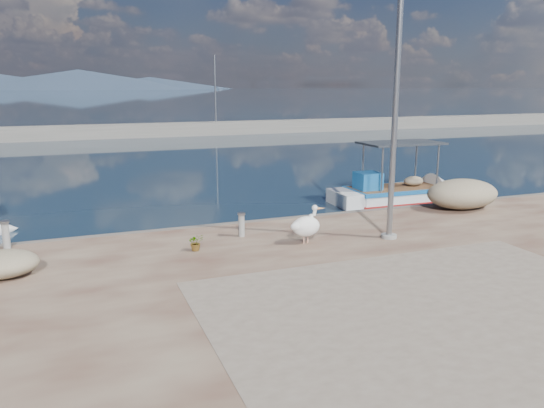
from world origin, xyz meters
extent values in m
plane|color=#162635|center=(0.00, 0.00, 0.00)|extent=(1400.00, 1400.00, 0.00)
cube|color=gray|center=(1.00, -3.00, 0.50)|extent=(9.00, 7.00, 0.01)
cube|color=gray|center=(0.00, 40.00, 0.60)|extent=(120.00, 2.20, 1.20)
cylinder|color=gray|center=(8.00, 40.00, 4.00)|extent=(0.16, 0.16, 7.00)
cone|color=#28384C|center=(-70.00, 650.00, 8.00)|extent=(220.00, 220.00, 16.00)
cone|color=#28384C|center=(10.00, 650.00, 11.00)|extent=(280.00, 280.00, 22.00)
cone|color=#28384C|center=(90.00, 650.00, 7.00)|extent=(200.00, 200.00, 14.00)
cube|color=white|center=(7.23, 7.91, 0.08)|extent=(5.97, 2.00, 0.98)
cube|color=#185FA1|center=(7.23, 7.91, 0.51)|extent=(4.30, 2.05, 0.14)
cube|color=maroon|center=(7.23, 7.91, 0.02)|extent=(4.30, 2.03, 0.12)
cube|color=#185FA1|center=(5.74, 7.92, 0.92)|extent=(0.93, 0.93, 0.72)
cube|color=#24282E|center=(7.23, 7.91, 2.41)|extent=(3.29, 1.88, 0.08)
cylinder|color=tan|center=(0.33, 2.22, 0.63)|extent=(0.03, 0.03, 0.26)
cylinder|color=tan|center=(0.46, 2.24, 0.63)|extent=(0.03, 0.03, 0.26)
ellipsoid|color=white|center=(0.39, 2.23, 0.97)|extent=(0.87, 0.62, 0.56)
cylinder|color=white|center=(0.63, 2.28, 1.25)|extent=(0.20, 0.13, 0.48)
sphere|color=white|center=(0.67, 2.28, 1.46)|extent=(0.16, 0.16, 0.16)
cone|color=#F9A861|center=(0.85, 2.32, 1.42)|extent=(0.39, 0.15, 0.12)
cylinder|color=gray|center=(2.80, 1.85, 4.00)|extent=(0.16, 0.16, 7.00)
cylinder|color=gray|center=(2.80, 1.85, 0.55)|extent=(0.44, 0.44, 0.10)
cylinder|color=gray|center=(-1.05, 3.49, 0.83)|extent=(0.17, 0.17, 0.67)
cylinder|color=gray|center=(-1.05, 3.49, 1.17)|extent=(0.23, 0.23, 0.06)
cylinder|color=gray|center=(-7.20, 4.60, 0.86)|extent=(0.19, 0.19, 0.73)
cylinder|color=gray|center=(-7.20, 4.60, 1.23)|extent=(0.25, 0.25, 0.06)
imported|color=#33722D|center=(-2.57, 2.66, 0.72)|extent=(0.43, 0.38, 0.44)
ellipsoid|color=#BDAE8C|center=(7.24, 4.11, 1.02)|extent=(2.63, 1.88, 1.03)
ellipsoid|color=#BDAE8C|center=(-7.07, 2.29, 0.80)|extent=(1.56, 1.21, 0.61)
camera|label=1|loc=(-5.44, -10.44, 4.73)|focal=35.00mm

